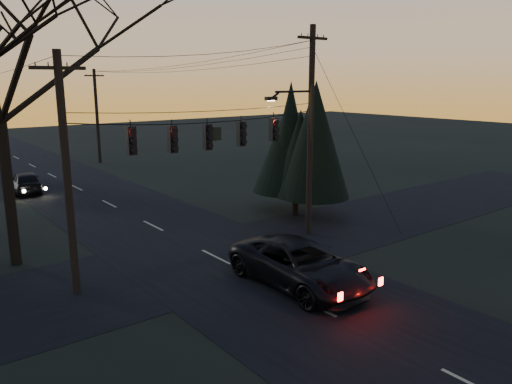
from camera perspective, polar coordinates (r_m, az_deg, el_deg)
ground_plane at (r=15.29m, az=17.47°, el=-17.39°), size 160.00×160.00×0.00m
main_road at (r=30.39m, az=-15.02°, el=-2.06°), size 8.00×120.00×0.02m
cross_road at (r=21.88m, az=-4.62°, el=-7.43°), size 60.00×7.00×0.02m
utility_pole_right at (r=25.14m, az=5.96°, el=-4.79°), size 5.00×0.30×10.00m
utility_pole_left at (r=19.51m, az=-19.78°, el=-10.76°), size 1.80×0.30×8.50m
utility_pole_far_r at (r=48.81m, az=-17.37°, el=3.24°), size 1.80×0.30×8.50m
span_signal_assembly at (r=20.54m, az=-5.44°, el=6.44°), size 11.50×0.44×1.52m
evergreen_right at (r=27.77m, az=4.64°, el=5.80°), size 4.35×4.35×7.23m
suv_near at (r=18.73m, az=5.07°, el=-8.29°), size 2.75×5.96×1.66m
sedan_oncoming_a at (r=37.29m, az=-24.79°, el=1.03°), size 2.25×4.51×1.48m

